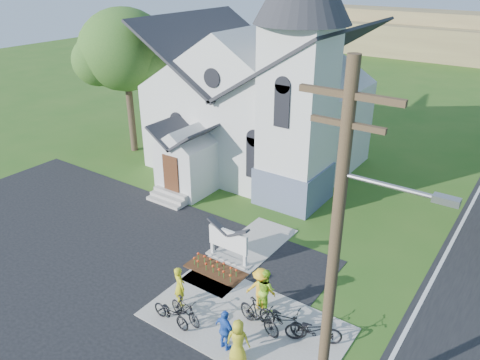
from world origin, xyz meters
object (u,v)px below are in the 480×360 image
Objects in this scene: bike_1 at (185,310)px; cyclist_3 at (261,288)px; bike_0 at (171,313)px; cyclist_2 at (225,330)px; cyclist_1 at (265,289)px; cyclist_0 at (180,286)px; utility_pole at (336,258)px; church_sign at (228,240)px; bike_4 at (314,330)px; bike_2 at (283,319)px; cyclist_4 at (238,341)px; bike_3 at (259,315)px.

bike_1 is 0.95× the size of cyclist_3.
bike_0 is 1.11× the size of cyclist_2.
cyclist_3 is (1.77, 2.12, 0.35)m from bike_1.
cyclist_1 is 1.09× the size of cyclist_2.
bike_1 is at bearing 166.54° from cyclist_0.
utility_pole is 7.72m from bike_0.
cyclist_0 is 1.10m from bike_0.
church_sign is 1.31× the size of bike_0.
cyclist_3 reaches higher than bike_4.
church_sign is 4.63m from bike_2.
cyclist_2 reaches higher than bike_4.
cyclist_4 reaches higher than cyclist_2.
cyclist_0 is 1.04× the size of cyclist_4.
cyclist_1 is at bearing -124.79° from cyclist_0.
cyclist_1 is 0.89× the size of bike_3.
cyclist_2 is 2.13m from bike_2.
cyclist_3 is 2.64m from cyclist_4.
church_sign reaches higher than bike_2.
utility_pole is at bearing -177.26° from cyclist_2.
cyclist_0 reaches higher than cyclist_2.
bike_2 is 2.04m from cyclist_4.
cyclist_0 is 2.96m from cyclist_3.
bike_1 is (0.95, -3.86, -0.50)m from church_sign.
cyclist_4 is (0.61, -0.16, 0.01)m from cyclist_2.
bike_2 reaches higher than bike_1.
cyclist_1 is at bearing 58.95° from bike_2.
bike_0 is at bearing 15.07° from cyclist_2.
utility_pole is at bearing -90.26° from bike_0.
cyclist_3 reaches higher than cyclist_4.
church_sign reaches higher than cyclist_1.
church_sign reaches higher than bike_4.
bike_4 is (-1.48, 2.51, -4.86)m from utility_pole.
cyclist_0 is 1.00m from bike_1.
cyclist_2 is at bearing -82.57° from bike_0.
bike_1 is 4.46m from bike_4.
cyclist_0 is 0.97× the size of cyclist_1.
bike_1 is at bearing 115.44° from bike_2.
bike_3 is at bearing 96.71° from cyclist_3.
bike_2 is at bearing -30.13° from church_sign.
cyclist_4 is at bearing 171.92° from utility_pole.
cyclist_1 is at bearing -96.56° from cyclist_4.
cyclist_2 is at bearing -34.50° from cyclist_4.
bike_1 reaches higher than bike_0.
bike_4 is at bearing -56.89° from bike_1.
cyclist_2 is at bearing 106.53° from bike_4.
cyclist_2 is (2.25, 0.13, 0.32)m from bike_0.
bike_4 is (4.46, 2.04, 0.06)m from bike_0.
church_sign is 1.33× the size of cyclist_1.
cyclist_1 reaches higher than cyclist_4.
cyclist_3 reaches higher than bike_2.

